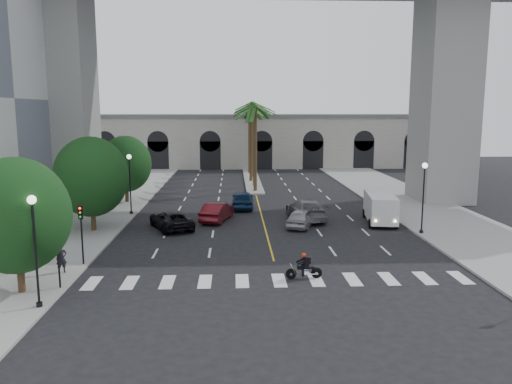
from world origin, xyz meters
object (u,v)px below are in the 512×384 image
at_px(cargo_van, 380,207).
at_px(motorcycle_rider, 305,267).
at_px(car_c, 171,220).
at_px(lamp_post_right, 424,192).
at_px(pedestrian_b, 25,223).
at_px(traffic_signal_near, 57,243).
at_px(car_b, 217,212).
at_px(car_d, 306,209).
at_px(traffic_signal_far, 81,225).
at_px(car_a, 301,218).
at_px(lamp_post_left_far, 130,179).
at_px(lamp_post_left_near, 35,242).
at_px(pedestrian_a, 61,258).
at_px(car_e, 243,200).

bearing_deg(cargo_van, motorcycle_rider, -112.92).
relative_size(car_c, cargo_van, 0.89).
relative_size(lamp_post_right, car_c, 1.03).
bearing_deg(lamp_post_right, motorcycle_rider, -137.10).
height_order(lamp_post_right, pedestrian_b, lamp_post_right).
bearing_deg(traffic_signal_near, car_b, 64.82).
relative_size(car_b, car_d, 0.80).
distance_m(traffic_signal_near, car_c, 14.00).
relative_size(traffic_signal_far, car_c, 0.70).
xyz_separation_m(lamp_post_right, car_c, (-18.68, 2.79, -2.50)).
height_order(car_a, car_b, car_b).
xyz_separation_m(lamp_post_left_far, pedestrian_b, (-5.91, -7.79, -2.10)).
distance_m(lamp_post_left_near, traffic_signal_near, 2.60).
relative_size(lamp_post_left_far, motorcycle_rider, 2.66).
xyz_separation_m(traffic_signal_near, cargo_van, (20.79, 14.58, -1.18)).
bearing_deg(pedestrian_a, car_d, 8.56).
height_order(car_c, car_d, car_d).
xyz_separation_m(car_c, cargo_van, (16.78, 1.30, 0.61)).
bearing_deg(lamp_post_left_far, lamp_post_right, -19.33).
xyz_separation_m(car_c, car_d, (10.93, 2.84, 0.14)).
xyz_separation_m(motorcycle_rider, pedestrian_a, (-13.44, 1.20, 0.30)).
bearing_deg(car_c, pedestrian_a, 42.81).
bearing_deg(pedestrian_a, lamp_post_right, -13.62).
relative_size(lamp_post_left_near, pedestrian_b, 2.76).
bearing_deg(car_a, motorcycle_rider, 104.12).
bearing_deg(cargo_van, car_a, -162.18).
bearing_deg(car_b, lamp_post_left_near, 83.09).
xyz_separation_m(lamp_post_left_far, lamp_post_right, (22.80, -8.00, 0.00)).
relative_size(car_a, car_b, 0.90).
xyz_separation_m(motorcycle_rider, car_c, (-8.71, 12.05, 0.07)).
bearing_deg(pedestrian_a, pedestrian_b, 90.04).
xyz_separation_m(lamp_post_right, car_b, (-15.22, 5.41, -2.44)).
xyz_separation_m(car_d, pedestrian_a, (-15.65, -13.70, 0.10)).
xyz_separation_m(lamp_post_left_near, car_b, (7.58, 18.41, -2.44)).
height_order(lamp_post_left_near, car_a, lamp_post_left_near).
height_order(lamp_post_left_far, motorcycle_rider, lamp_post_left_far).
bearing_deg(lamp_post_left_far, car_a, -19.43).
height_order(lamp_post_left_far, car_b, lamp_post_left_far).
relative_size(car_a, car_e, 0.87).
distance_m(lamp_post_right, motorcycle_rider, 13.85).
xyz_separation_m(pedestrian_a, pedestrian_b, (-5.31, 8.27, 0.16)).
distance_m(traffic_signal_near, car_d, 22.05).
relative_size(lamp_post_left_near, traffic_signal_far, 1.47).
relative_size(lamp_post_right, pedestrian_b, 2.76).
xyz_separation_m(motorcycle_rider, car_d, (2.22, 14.90, 0.21)).
relative_size(lamp_post_left_far, cargo_van, 0.92).
bearing_deg(pedestrian_a, traffic_signal_near, -106.44).
distance_m(traffic_signal_far, car_d, 19.32).
height_order(car_b, car_d, car_d).
bearing_deg(pedestrian_b, traffic_signal_far, -43.67).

